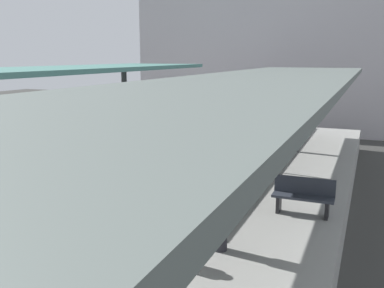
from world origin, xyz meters
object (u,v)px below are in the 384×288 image
object	(u,v)px
commuter_train	(193,132)
platform_sign	(255,120)
passenger_mid_platform	(123,204)
passenger_near_bench	(220,205)
platform_bench	(303,195)

from	to	relation	value
commuter_train	platform_sign	world-z (taller)	commuter_train
commuter_train	platform_sign	distance (m)	3.66
passenger_mid_platform	platform_sign	bearing A→B (deg)	83.81
commuter_train	passenger_mid_platform	distance (m)	9.07
platform_sign	passenger_near_bench	world-z (taller)	platform_sign
commuter_train	passenger_near_bench	size ratio (longest dim) A/B	8.63
platform_sign	passenger_mid_platform	distance (m)	6.92
platform_sign	passenger_mid_platform	xyz separation A→B (m)	(-0.74, -6.84, -0.70)
commuter_train	platform_sign	bearing A→B (deg)	-33.38
commuter_train	passenger_mid_platform	bearing A→B (deg)	-75.81
platform_sign	platform_bench	bearing A→B (deg)	-59.58
platform_bench	passenger_near_bench	size ratio (longest dim) A/B	0.80
commuter_train	passenger_near_bench	xyz separation A→B (m)	(3.90, -8.10, 0.18)
platform_bench	passenger_near_bench	xyz separation A→B (m)	(-1.17, -2.56, 0.44)
platform_sign	passenger_mid_platform	bearing A→B (deg)	-96.19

